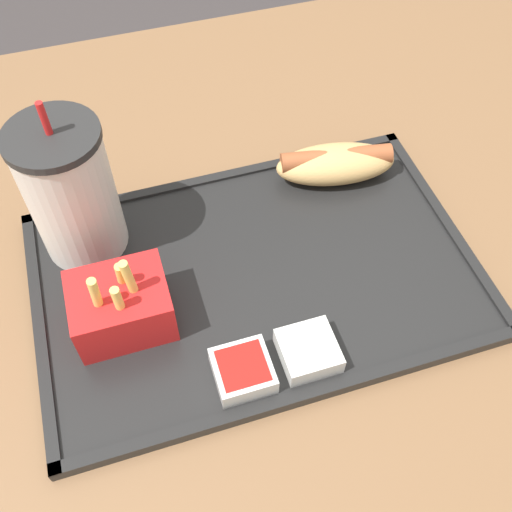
{
  "coord_description": "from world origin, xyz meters",
  "views": [
    {
      "loc": [
        -0.14,
        -0.4,
        1.27
      ],
      "look_at": [
        -0.03,
        -0.04,
        0.76
      ],
      "focal_mm": 42.0,
      "sensor_mm": 36.0,
      "label": 1
    }
  ],
  "objects_px": {
    "soda_cup": "(71,192)",
    "sauce_cup_mayo": "(308,350)",
    "fries_carton": "(121,306)",
    "hot_dog_far": "(336,163)",
    "sauce_cup_ketchup": "(243,370)"
  },
  "relations": [
    {
      "from": "sauce_cup_mayo",
      "to": "sauce_cup_ketchup",
      "type": "xyz_separation_m",
      "value": [
        -0.07,
        -0.0,
        0.0
      ]
    },
    {
      "from": "soda_cup",
      "to": "sauce_cup_mayo",
      "type": "bearing_deg",
      "value": -48.46
    },
    {
      "from": "soda_cup",
      "to": "sauce_cup_mayo",
      "type": "xyz_separation_m",
      "value": [
        0.19,
        -0.21,
        -0.07
      ]
    },
    {
      "from": "soda_cup",
      "to": "sauce_cup_ketchup",
      "type": "xyz_separation_m",
      "value": [
        0.12,
        -0.21,
        -0.07
      ]
    },
    {
      "from": "hot_dog_far",
      "to": "sauce_cup_mayo",
      "type": "bearing_deg",
      "value": -117.73
    },
    {
      "from": "fries_carton",
      "to": "sauce_cup_ketchup",
      "type": "height_order",
      "value": "fries_carton"
    },
    {
      "from": "hot_dog_far",
      "to": "fries_carton",
      "type": "bearing_deg",
      "value": -155.5
    },
    {
      "from": "soda_cup",
      "to": "fries_carton",
      "type": "bearing_deg",
      "value": -79.08
    },
    {
      "from": "soda_cup",
      "to": "sauce_cup_mayo",
      "type": "relative_size",
      "value": 3.57
    },
    {
      "from": "fries_carton",
      "to": "soda_cup",
      "type": "bearing_deg",
      "value": 100.92
    },
    {
      "from": "soda_cup",
      "to": "hot_dog_far",
      "type": "height_order",
      "value": "soda_cup"
    },
    {
      "from": "soda_cup",
      "to": "sauce_cup_mayo",
      "type": "distance_m",
      "value": 0.29
    },
    {
      "from": "fries_carton",
      "to": "sauce_cup_ketchup",
      "type": "xyz_separation_m",
      "value": [
        0.1,
        -0.09,
        -0.02
      ]
    },
    {
      "from": "fries_carton",
      "to": "sauce_cup_mayo",
      "type": "height_order",
      "value": "fries_carton"
    },
    {
      "from": "soda_cup",
      "to": "fries_carton",
      "type": "height_order",
      "value": "soda_cup"
    }
  ]
}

